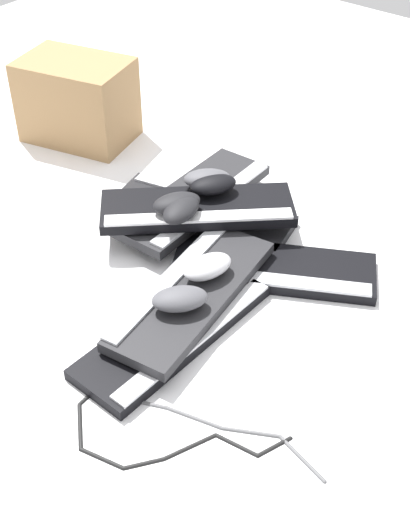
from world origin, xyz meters
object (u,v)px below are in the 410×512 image
Objects in this scene: keyboard_4 at (197,209)px; cardboard_box at (77,100)px; mouse_0 at (207,179)px; mouse_4 at (208,267)px; mouse_1 at (213,184)px; mouse_3 at (181,210)px; keyboard_3 at (195,199)px; keyboard_0 at (175,330)px; keyboard_2 at (202,212)px; keyboard_1 at (274,269)px; keyboard_5 at (191,293)px; mouse_2 at (177,203)px; mouse_5 at (180,299)px.

cardboard_box is (-0.15, -0.55, 0.04)m from keyboard_4.
mouse_4 is (0.22, 0.18, -0.03)m from mouse_0.
mouse_1 is 0.12m from mouse_3.
keyboard_3 is 0.30m from mouse_4.
keyboard_0 is 0.41m from keyboard_2.
keyboard_3 is 4.06× the size of mouse_1.
keyboard_1 is at bearing 77.02° from keyboard_3.
keyboard_0 is 0.97× the size of keyboard_1.
keyboard_0 is 0.29m from mouse_3.
keyboard_1 is 0.26m from keyboard_2.
cardboard_box is at bearing 126.67° from mouse_0.
keyboard_2 is 0.10m from mouse_1.
mouse_3 is 0.60m from cardboard_box.
keyboard_4 is 0.26m from keyboard_5.
keyboard_5 is at bearing -118.40° from mouse_1.
keyboard_4 is 0.92× the size of keyboard_5.
mouse_2 is 0.29m from mouse_5.
mouse_5 is (0.06, 0.02, 0.04)m from keyboard_5.
keyboard_3 is 0.98× the size of keyboard_5.
keyboard_3 is at bearing 152.98° from mouse_0.
keyboard_4 is 3.84× the size of mouse_1.
keyboard_0 is 4.03× the size of mouse_0.
keyboard_5 is 0.33m from mouse_0.
keyboard_0 is 0.34m from keyboard_4.
keyboard_2 is (-0.07, -0.26, 0.00)m from keyboard_1.
keyboard_3 is at bearing -102.98° from keyboard_1.
cardboard_box reaches higher than mouse_1.
keyboard_2 is 4.21× the size of mouse_0.
keyboard_3 is at bearing -141.30° from keyboard_5.
mouse_5 is (0.32, 0.21, 0.07)m from keyboard_2.
keyboard_5 reaches higher than keyboard_0.
cardboard_box is at bearing -120.42° from keyboard_0.
mouse_1 reaches higher than mouse_5.
mouse_5 reaches higher than keyboard_4.
mouse_4 is at bearing -169.24° from keyboard_0.
mouse_0 is at bearing -125.34° from mouse_4.
mouse_0 is at bearing 108.04° from keyboard_3.
keyboard_5 is 0.06m from mouse_4.
keyboard_5 is 4.16× the size of mouse_5.
keyboard_3 is 0.51m from cardboard_box.
keyboard_1 is at bearing 95.91° from mouse_3.
mouse_5 is (0.32, 0.17, -0.03)m from mouse_1.
keyboard_0 is 1.05× the size of keyboard_4.
mouse_1 reaches higher than mouse_4.
mouse_5 reaches higher than keyboard_1.
keyboard_3 reaches higher than keyboard_2.
mouse_3 is 0.38× the size of cardboard_box.
mouse_4 is 0.11m from mouse_5.
keyboard_3 is 0.07m from mouse_0.
keyboard_4 is 0.07m from mouse_1.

